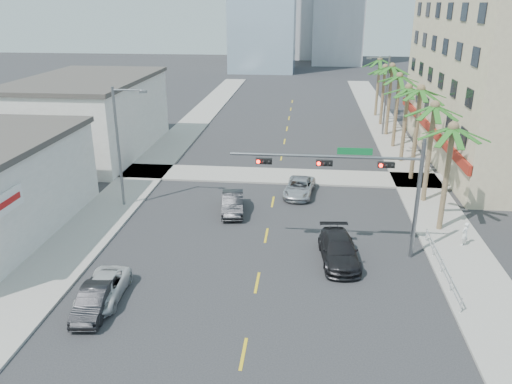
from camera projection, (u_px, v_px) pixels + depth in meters
ground at (249, 326)px, 23.86m from camera, size 260.00×260.00×0.00m
sidewalk_right at (421, 189)px, 41.26m from camera, size 4.00×120.00×0.15m
sidewalk_left at (139, 179)px, 43.58m from camera, size 4.00×120.00×0.15m
sidewalk_cross at (278, 176)px, 44.27m from camera, size 80.00×4.00×0.15m
building_left_far at (90, 117)px, 50.48m from camera, size 11.00×18.00×7.20m
traffic_signal_mast at (363, 177)px, 28.88m from camera, size 11.12×0.54×7.20m
palm_tree_0 at (453, 128)px, 31.36m from camera, size 4.80×4.80×7.80m
palm_tree_1 at (435, 107)px, 36.07m from camera, size 4.80×4.80×8.16m
palm_tree_2 at (421, 90)px, 40.78m from camera, size 4.80×4.80×8.52m
palm_tree_3 at (408, 88)px, 45.86m from camera, size 4.80×4.80×7.80m
palm_tree_4 at (400, 77)px, 50.57m from camera, size 4.80×4.80×8.16m
palm_tree_5 at (392, 67)px, 55.27m from camera, size 4.80×4.80×8.52m
palm_tree_6 at (385, 68)px, 60.35m from camera, size 4.80×4.80×7.80m
palm_tree_7 at (380, 60)px, 65.06m from camera, size 4.80×4.80×8.16m
streetlight_left at (120, 142)px, 36.13m from camera, size 2.55×0.25×9.00m
streetlight_right at (384, 92)px, 56.30m from camera, size 2.55×0.25×9.00m
guardrail at (442, 264)px, 28.20m from camera, size 0.08×8.08×1.00m
car_parked_mid at (94, 301)px, 24.74m from camera, size 1.75×4.01×1.28m
car_parked_far at (103, 289)px, 25.86m from camera, size 2.20×4.40×1.20m
car_lane_left at (233, 203)px, 36.56m from camera, size 2.10×4.54×1.44m
car_lane_center at (299, 187)px, 39.88m from camera, size 2.71×4.90×1.30m
car_lane_right at (339, 250)px, 29.60m from camera, size 2.57×5.33×1.50m
pedestrian at (465, 234)px, 31.25m from camera, size 0.67×0.65×1.55m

